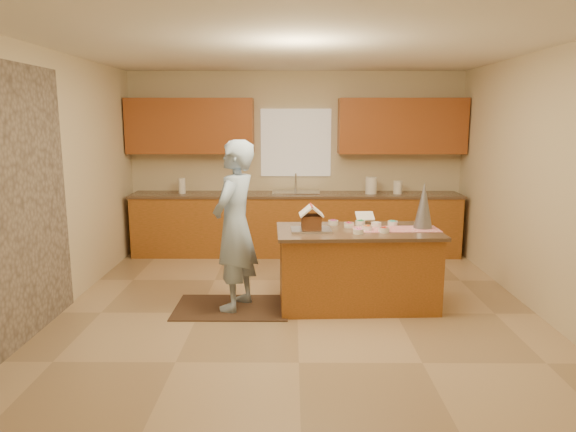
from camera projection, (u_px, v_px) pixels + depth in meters
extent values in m
plane|color=tan|center=(297.00, 313.00, 5.50)|extent=(5.50, 5.50, 0.00)
plane|color=silver|center=(298.00, 45.00, 5.01)|extent=(5.50, 5.50, 0.00)
plane|color=beige|center=(296.00, 163.00, 7.96)|extent=(5.50, 5.50, 0.00)
plane|color=beige|center=(304.00, 256.00, 2.55)|extent=(5.50, 5.50, 0.00)
plane|color=beige|center=(49.00, 185.00, 5.27)|extent=(5.50, 5.50, 0.00)
plane|color=beige|center=(548.00, 186.00, 5.23)|extent=(5.50, 5.50, 0.00)
plane|color=gray|center=(10.00, 208.00, 4.50)|extent=(0.00, 2.50, 2.50)
cube|color=white|center=(296.00, 143.00, 7.87)|extent=(1.05, 0.03, 1.00)
cube|color=#A45421|center=(296.00, 225.00, 7.83)|extent=(4.80, 0.60, 0.88)
cube|color=brown|center=(296.00, 195.00, 7.74)|extent=(4.85, 0.63, 0.04)
cube|color=#9D4821|center=(190.00, 126.00, 7.69)|extent=(1.85, 0.35, 0.80)
cube|color=#9D4821|center=(402.00, 126.00, 7.67)|extent=(1.85, 0.35, 0.80)
cube|color=silver|center=(296.00, 195.00, 7.75)|extent=(0.70, 0.45, 0.12)
cylinder|color=silver|center=(296.00, 183.00, 7.89)|extent=(0.03, 0.03, 0.28)
cube|color=#A45421|center=(357.00, 269.00, 5.68)|extent=(1.68, 0.89, 0.80)
cube|color=brown|center=(358.00, 231.00, 5.60)|extent=(1.76, 0.97, 0.04)
cube|color=red|center=(396.00, 229.00, 5.61)|extent=(0.93, 0.37, 0.01)
cube|color=silver|center=(311.00, 230.00, 5.53)|extent=(0.43, 0.33, 0.02)
cube|color=white|center=(365.00, 216.00, 5.93)|extent=(0.21, 0.17, 0.09)
cone|color=#9D9EA8|center=(424.00, 205.00, 5.62)|extent=(0.21, 0.21, 0.50)
cube|color=black|center=(232.00, 307.00, 5.65)|extent=(1.21, 0.79, 0.01)
imported|color=#93AFD1|center=(235.00, 226.00, 5.48)|extent=(0.63, 0.76, 1.79)
cylinder|color=white|center=(371.00, 187.00, 7.71)|extent=(0.15, 0.15, 0.21)
cylinder|color=white|center=(371.00, 185.00, 7.71)|extent=(0.17, 0.17, 0.24)
cylinder|color=white|center=(398.00, 187.00, 7.71)|extent=(0.13, 0.13, 0.19)
cylinder|color=white|center=(182.00, 186.00, 7.73)|extent=(0.10, 0.10, 0.23)
cube|color=#5B2D18|center=(311.00, 222.00, 5.52)|extent=(0.21, 0.23, 0.15)
cube|color=white|center=(306.00, 210.00, 5.49)|extent=(0.14, 0.26, 0.12)
cube|color=white|center=(317.00, 210.00, 5.50)|extent=(0.14, 0.26, 0.12)
cylinder|color=red|center=(311.00, 206.00, 5.48)|extent=(0.03, 0.26, 0.02)
cylinder|color=#D32558|center=(349.00, 225.00, 5.71)|extent=(0.11, 0.11, 0.05)
cylinder|color=#26A65E|center=(360.00, 223.00, 5.84)|extent=(0.11, 0.11, 0.05)
cylinder|color=#37D1D0|center=(393.00, 223.00, 5.81)|extent=(0.11, 0.11, 0.05)
cylinder|color=white|center=(376.00, 225.00, 5.73)|extent=(0.11, 0.11, 0.05)
cylinder|color=red|center=(384.00, 230.00, 5.46)|extent=(0.11, 0.11, 0.05)
cylinder|color=orange|center=(367.00, 228.00, 5.56)|extent=(0.11, 0.11, 0.05)
cylinder|color=#FF78D0|center=(358.00, 231.00, 5.40)|extent=(0.11, 0.11, 0.05)
cylinder|color=#A6377C|center=(333.00, 223.00, 5.85)|extent=(0.11, 0.11, 0.05)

